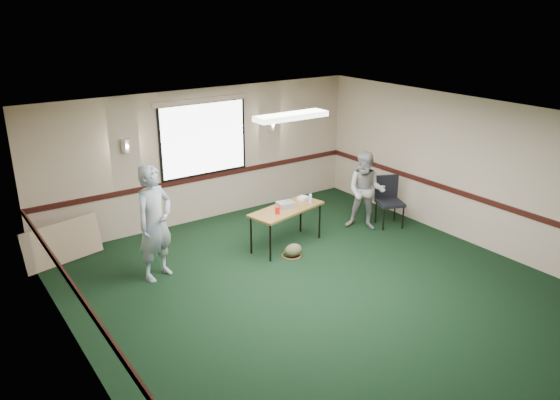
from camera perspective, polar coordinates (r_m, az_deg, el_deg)
ground at (r=8.54m, az=5.06°, el=-10.07°), size 8.00×8.00×0.00m
room_shell at (r=9.51m, az=-2.84°, el=3.54°), size 8.00×8.02×8.00m
folding_table at (r=9.93m, az=0.68°, el=-1.15°), size 1.57×0.90×0.74m
projector at (r=9.94m, az=0.61°, el=-0.48°), size 0.32×0.27×0.10m
game_console at (r=10.36m, az=2.39°, el=0.21°), size 0.24×0.22×0.05m
red_cup at (r=9.63m, az=-0.26°, el=-1.07°), size 0.09×0.09×0.13m
water_bottle at (r=10.12m, az=3.19°, el=0.12°), size 0.06×0.06×0.18m
duffel_bag at (r=9.73m, az=1.40°, el=-5.27°), size 0.40×0.35×0.23m
cable_coil at (r=9.79m, az=1.22°, el=-5.79°), size 0.46×0.46×0.02m
folded_table at (r=10.16m, az=-21.80°, el=-4.18°), size 1.40×0.54×0.71m
conference_chair at (r=11.18m, az=11.27°, el=0.34°), size 0.64×0.65×1.00m
person_left at (r=8.92m, az=-12.95°, el=-2.34°), size 0.81×0.68×1.90m
person_right at (r=10.81m, az=8.96°, el=0.93°), size 0.95×0.97×1.57m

